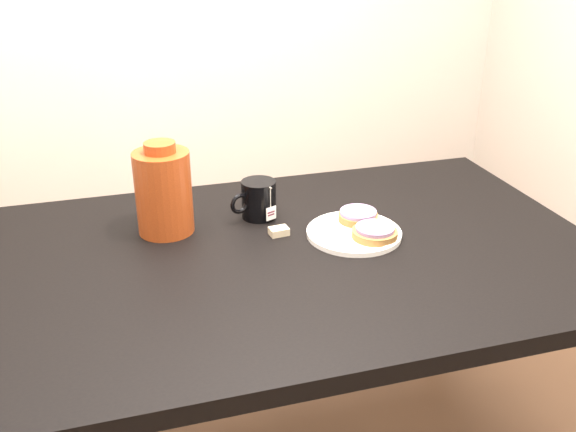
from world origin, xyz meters
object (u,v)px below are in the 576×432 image
at_px(bagel_back, 358,216).
at_px(bagel_front, 375,232).
at_px(mug, 258,199).
at_px(plate, 354,232).
at_px(table, 297,281).
at_px(teabag_pouch, 279,231).
at_px(bagel_package, 164,191).

relative_size(bagel_back, bagel_front, 0.79).
distance_m(bagel_front, mug, 0.31).
distance_m(plate, mug, 0.26).
distance_m(table, teabag_pouch, 0.13).
relative_size(bagel_back, teabag_pouch, 2.66).
height_order(plate, bagel_back, bagel_back).
height_order(bagel_back, bagel_package, bagel_package).
distance_m(table, bagel_back, 0.23).
bearing_deg(bagel_back, table, -156.03).
xyz_separation_m(bagel_back, teabag_pouch, (-0.20, 0.00, -0.02)).
bearing_deg(teabag_pouch, table, -76.46).
relative_size(table, bagel_back, 11.71).
height_order(bagel_back, teabag_pouch, bagel_back).
bearing_deg(bagel_package, plate, -19.75).
xyz_separation_m(teabag_pouch, bagel_package, (-0.26, 0.10, 0.10)).
bearing_deg(bagel_package, bagel_front, -23.30).
xyz_separation_m(plate, bagel_package, (-0.43, 0.15, 0.10)).
bearing_deg(teabag_pouch, bagel_package, 159.01).
distance_m(bagel_back, bagel_package, 0.48).
height_order(mug, teabag_pouch, mug).
bearing_deg(mug, table, -101.03).
distance_m(table, bagel_package, 0.38).
bearing_deg(teabag_pouch, mug, 101.54).
xyz_separation_m(table, bagel_front, (0.18, -0.01, 0.11)).
bearing_deg(plate, bagel_package, 160.25).
xyz_separation_m(plate, mug, (-0.19, 0.17, 0.04)).
relative_size(bagel_front, teabag_pouch, 3.35).
bearing_deg(bagel_package, bagel_back, -12.68).
distance_m(mug, bagel_package, 0.24).
bearing_deg(bagel_front, table, 175.38).
xyz_separation_m(bagel_back, bagel_front, (0.00, -0.10, -0.00)).
bearing_deg(mug, teabag_pouch, -101.90).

